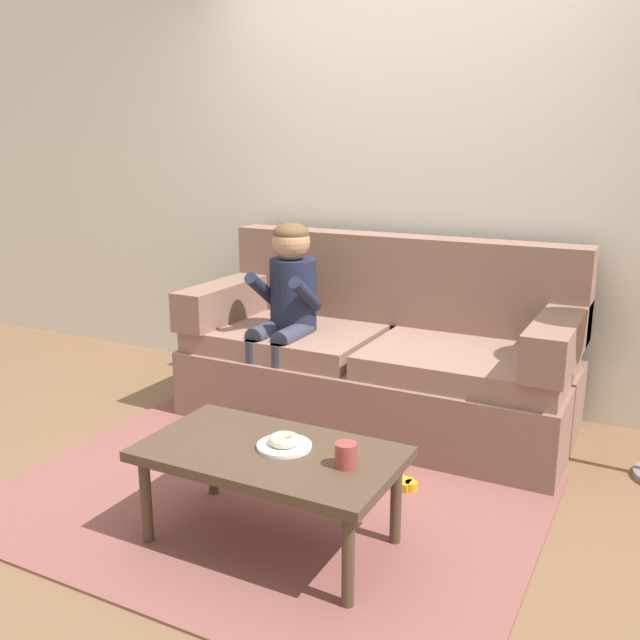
{
  "coord_description": "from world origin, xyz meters",
  "views": [
    {
      "loc": [
        1.49,
        -2.61,
        1.53
      ],
      "look_at": [
        -0.09,
        0.45,
        0.65
      ],
      "focal_mm": 39.49,
      "sensor_mm": 36.0,
      "label": 1
    }
  ],
  "objects_px": {
    "couch": "(380,358)",
    "person_child": "(286,302)",
    "donut": "(284,440)",
    "mug": "(346,455)",
    "coffee_table": "(270,460)",
    "toy_controller": "(394,483)"
  },
  "relations": [
    {
      "from": "couch",
      "to": "person_child",
      "type": "xyz_separation_m",
      "value": [
        -0.47,
        -0.21,
        0.31
      ]
    },
    {
      "from": "couch",
      "to": "donut",
      "type": "relative_size",
      "value": 17.45
    },
    {
      "from": "donut",
      "to": "mug",
      "type": "bearing_deg",
      "value": -7.64
    },
    {
      "from": "coffee_table",
      "to": "person_child",
      "type": "bearing_deg",
      "value": 117.08
    },
    {
      "from": "mug",
      "to": "coffee_table",
      "type": "bearing_deg",
      "value": 180.0
    },
    {
      "from": "coffee_table",
      "to": "couch",
      "type": "bearing_deg",
      "value": 95.16
    },
    {
      "from": "person_child",
      "to": "toy_controller",
      "type": "bearing_deg",
      "value": -31.4
    },
    {
      "from": "coffee_table",
      "to": "toy_controller",
      "type": "relative_size",
      "value": 4.34
    },
    {
      "from": "person_child",
      "to": "toy_controller",
      "type": "relative_size",
      "value": 4.87
    },
    {
      "from": "couch",
      "to": "person_child",
      "type": "relative_size",
      "value": 1.9
    },
    {
      "from": "donut",
      "to": "couch",
      "type": "bearing_deg",
      "value": 97.06
    },
    {
      "from": "toy_controller",
      "to": "donut",
      "type": "bearing_deg",
      "value": -89.57
    },
    {
      "from": "toy_controller",
      "to": "person_child",
      "type": "bearing_deg",
      "value": 168.57
    },
    {
      "from": "mug",
      "to": "couch",
      "type": "bearing_deg",
      "value": 107.77
    },
    {
      "from": "coffee_table",
      "to": "toy_controller",
      "type": "distance_m",
      "value": 0.77
    },
    {
      "from": "person_child",
      "to": "toy_controller",
      "type": "xyz_separation_m",
      "value": [
        0.85,
        -0.52,
        -0.65
      ]
    },
    {
      "from": "toy_controller",
      "to": "couch",
      "type": "bearing_deg",
      "value": 137.42
    },
    {
      "from": "donut",
      "to": "mug",
      "type": "distance_m",
      "value": 0.28
    },
    {
      "from": "couch",
      "to": "toy_controller",
      "type": "xyz_separation_m",
      "value": [
        0.38,
        -0.73,
        -0.33
      ]
    },
    {
      "from": "couch",
      "to": "donut",
      "type": "height_order",
      "value": "couch"
    },
    {
      "from": "coffee_table",
      "to": "person_child",
      "type": "xyz_separation_m",
      "value": [
        -0.59,
        1.16,
        0.31
      ]
    },
    {
      "from": "mug",
      "to": "toy_controller",
      "type": "height_order",
      "value": "mug"
    }
  ]
}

